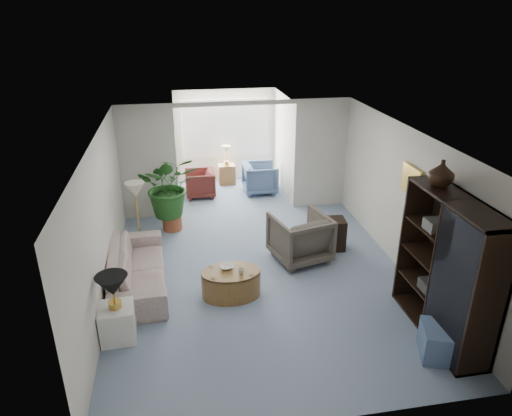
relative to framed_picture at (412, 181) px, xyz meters
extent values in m
plane|color=#8A9FB7|center=(-2.46, 0.10, -1.70)|extent=(6.00, 6.00, 0.00)
plane|color=#8A9FB7|center=(-2.46, 4.20, -1.70)|extent=(2.60, 2.60, 0.00)
cube|color=silver|center=(-4.36, 3.10, -0.45)|extent=(1.20, 0.12, 2.50)
cube|color=silver|center=(-0.56, 3.10, -0.45)|extent=(1.20, 0.12, 2.50)
cube|color=silver|center=(-2.46, 3.10, 0.75)|extent=(2.60, 0.12, 0.10)
cube|color=white|center=(-2.46, 5.28, -0.30)|extent=(2.20, 0.02, 1.50)
cube|color=white|center=(-2.46, 5.25, -0.30)|extent=(2.20, 0.02, 1.50)
cube|color=beige|center=(0.00, 0.00, 0.00)|extent=(0.04, 0.50, 0.40)
imported|color=beige|center=(-4.52, 0.34, -1.37)|extent=(1.00, 2.29, 0.66)
cube|color=white|center=(-4.72, -1.01, -1.44)|extent=(0.49, 0.49, 0.52)
cone|color=black|center=(-4.72, -1.01, -0.83)|extent=(0.44, 0.44, 0.30)
cone|color=#EEE6BD|center=(-4.54, 1.55, -0.45)|extent=(0.36, 0.36, 0.28)
cylinder|color=olive|center=(-3.03, -0.23, -1.47)|extent=(1.07, 1.07, 0.45)
imported|color=white|center=(-3.08, -0.13, -1.22)|extent=(0.25, 0.25, 0.05)
imported|color=beige|center=(-2.88, -0.33, -1.21)|extent=(0.11, 0.11, 0.09)
imported|color=#585246|center=(-1.64, 0.73, -1.26)|extent=(1.15, 1.17, 0.88)
cube|color=black|center=(-0.94, 1.03, -1.40)|extent=(0.54, 0.45, 0.61)
cube|color=black|center=(-0.23, -1.63, -0.67)|extent=(0.49, 1.85, 2.05)
imported|color=black|center=(-0.23, -1.13, 0.53)|extent=(0.35, 0.35, 0.36)
cube|color=slate|center=(-0.45, -2.13, -1.48)|extent=(0.69, 0.69, 0.43)
cylinder|color=#9D4D2D|center=(-3.94, 2.41, -1.54)|extent=(0.40, 0.40, 0.32)
imported|color=#21531C|center=(-3.94, 2.41, -0.72)|extent=(1.18, 1.03, 1.31)
imported|color=slate|center=(-1.74, 4.18, -1.33)|extent=(0.83, 0.80, 0.75)
imported|color=#5A231E|center=(-3.24, 4.18, -1.37)|extent=(0.72, 0.70, 0.65)
cube|color=olive|center=(-2.49, 4.93, -1.44)|extent=(0.43, 0.33, 0.52)
cube|color=#2A2521|center=(-0.28, -2.03, -0.16)|extent=(0.30, 0.26, 0.16)
cube|color=#3C3A38|center=(-0.28, -1.78, -0.61)|extent=(0.30, 0.26, 0.16)
cube|color=#292624|center=(-0.28, -2.17, -1.06)|extent=(0.30, 0.26, 0.16)
cube|color=#2F2D2A|center=(-0.28, -1.43, -1.06)|extent=(0.30, 0.26, 0.16)
cube|color=#4F4D4A|center=(-0.28, -1.31, -0.16)|extent=(0.30, 0.26, 0.16)
camera|label=1|loc=(-3.74, -6.58, 2.61)|focal=32.67mm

